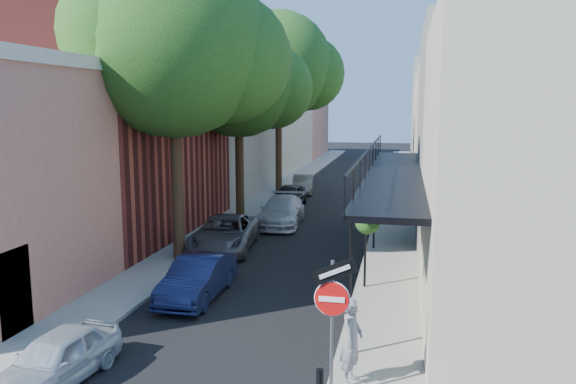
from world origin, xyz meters
The scene contains 16 objects.
road_surface centered at (0.00, 30.00, 0.01)m, with size 6.00×64.00×0.01m, color black.
sidewalk_left centered at (-4.00, 30.00, 0.06)m, with size 2.00×64.00×0.12m, color gray.
sidewalk_right centered at (4.00, 30.00, 0.06)m, with size 2.00×64.00×0.12m, color gray.
buildings_left centered at (-9.30, 28.76, 4.94)m, with size 10.10×59.10×12.00m.
buildings_right centered at (8.99, 29.49, 4.42)m, with size 9.80×55.00×10.00m.
sign_post centered at (3.16, 0.97, 2.04)m, with size 0.89×0.17×2.99m.
oak_near centered at (-3.37, 10.26, 7.88)m, with size 7.48×6.80×11.42m.
oak_mid centered at (-3.42, 18.23, 7.06)m, with size 6.60×6.00×10.20m.
oak_far centered at (-3.35, 27.27, 8.26)m, with size 7.70×7.00×11.90m.
parked_car_a centered at (-2.60, 0.56, 0.56)m, with size 1.32×3.28×1.12m, color #ABB4BD.
parked_car_b centered at (-1.61, 6.21, 0.64)m, with size 1.35×3.88×1.28m, color #131A3E.
parked_car_c centered at (-2.60, 11.83, 0.69)m, with size 2.28×4.95×1.38m, color #56585E.
parked_car_d centered at (-1.40, 17.01, 0.70)m, with size 1.95×4.79×1.39m, color silver.
parked_car_e centered at (-2.02, 21.96, 0.66)m, with size 1.56×3.87×1.32m, color black.
parked_car_f centered at (-2.18, 27.16, 0.61)m, with size 1.29×3.70×1.22m, color slate.
pedestrian centered at (3.48, 1.65, 1.04)m, with size 0.67×0.44×1.84m, color gray.
Camera 1 is at (4.44, -9.28, 5.82)m, focal length 35.00 mm.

